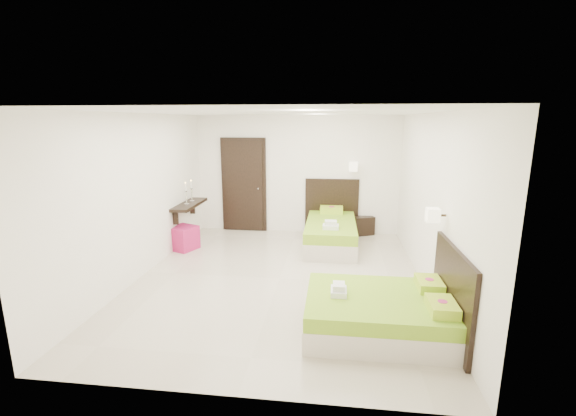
# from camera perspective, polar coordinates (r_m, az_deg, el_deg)

# --- Properties ---
(floor) EXTENTS (5.50, 5.50, 0.00)m
(floor) POSITION_cam_1_polar(r_m,az_deg,el_deg) (6.30, -1.25, -10.38)
(floor) COLOR beige
(floor) RESTS_ON ground
(bed_single) EXTENTS (1.18, 1.97, 1.63)m
(bed_single) POSITION_cam_1_polar(r_m,az_deg,el_deg) (7.89, 6.37, -3.37)
(bed_single) COLOR beige
(bed_single) RESTS_ON ground
(bed_double) EXTENTS (1.71, 1.46, 1.41)m
(bed_double) POSITION_cam_1_polar(r_m,az_deg,el_deg) (4.90, 14.08, -14.60)
(bed_double) COLOR beige
(bed_double) RESTS_ON ground
(nightstand) EXTENTS (0.59, 0.56, 0.41)m
(nightstand) POSITION_cam_1_polar(r_m,az_deg,el_deg) (8.78, 10.80, -2.45)
(nightstand) COLOR black
(nightstand) RESTS_ON ground
(ottoman) EXTENTS (0.60, 0.60, 0.46)m
(ottoman) POSITION_cam_1_polar(r_m,az_deg,el_deg) (7.87, -15.23, -4.29)
(ottoman) COLOR #A0154D
(ottoman) RESTS_ON ground
(door) EXTENTS (1.02, 0.15, 2.14)m
(door) POSITION_cam_1_polar(r_m,az_deg,el_deg) (8.79, -6.55, 3.34)
(door) COLOR black
(door) RESTS_ON ground
(console_shelf) EXTENTS (0.35, 1.20, 0.78)m
(console_shelf) POSITION_cam_1_polar(r_m,az_deg,el_deg) (8.07, -14.44, 0.47)
(console_shelf) COLOR black
(console_shelf) RESTS_ON ground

